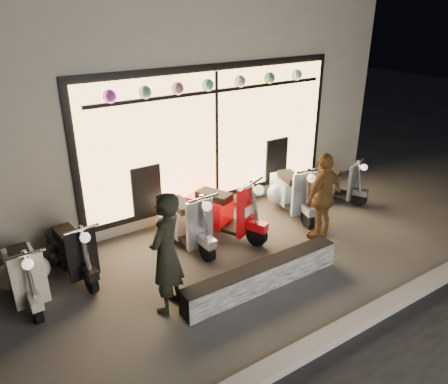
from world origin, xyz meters
The scene contains 12 objects.
ground centered at (0.00, 0.00, 0.00)m, with size 40.00×40.00×0.00m, color #383533.
kerb centered at (0.00, -2.00, 0.06)m, with size 40.00×0.25×0.12m, color slate.
shop_building centered at (0.00, 4.98, 2.10)m, with size 10.20×6.23×4.20m.
graffiti_barrier centered at (-0.05, -0.65, 0.20)m, with size 2.63×0.28×0.40m, color black.
scooter_silver centered at (-0.38, 1.19, 0.43)m, with size 0.50×1.48×1.06m.
scooter_red centered at (0.28, 1.11, 0.45)m, with size 0.93×1.55×1.13m.
scooter_black centered at (-2.26, 1.34, 0.39)m, with size 0.53×1.38×0.98m.
scooter_cream centered at (-2.98, 1.09, 0.39)m, with size 0.44×1.34×0.97m.
scooter_blue centered at (2.03, 1.12, 0.43)m, with size 0.74×1.49×1.06m.
scooter_grey centered at (3.07, 1.07, 0.37)m, with size 0.76×1.25×0.92m.
man centered at (-1.41, -0.29, 0.86)m, with size 0.63×0.41×1.72m, color black.
woman centered at (1.73, -0.04, 0.79)m, with size 0.93×0.39×1.59m, color brown.
Camera 1 is at (-3.49, -4.81, 3.91)m, focal length 35.00 mm.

